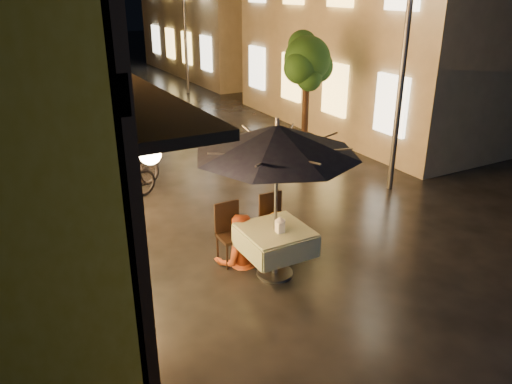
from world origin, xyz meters
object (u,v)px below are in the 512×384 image
patio_umbrella (277,140)px  person_yellow (279,214)px  streetlamp_near (405,51)px  person_orange (238,216)px  table_lantern (280,224)px  cafe_table (275,240)px  bicycle_0 (119,183)px

patio_umbrella → person_yellow: (0.38, 0.52, -1.43)m
streetlamp_near → person_orange: bearing=-163.9°
table_lantern → person_yellow: bearing=59.8°
streetlamp_near → table_lantern: size_ratio=16.92×
person_yellow → patio_umbrella: bearing=47.0°
table_lantern → person_orange: bearing=114.5°
cafe_table → person_orange: bearing=119.1°
table_lantern → person_yellow: person_yellow is taller
person_orange → person_yellow: 0.71m
cafe_table → table_lantern: bearing=-90.0°
person_yellow → streetlamp_near: bearing=-167.2°
streetlamp_near → cafe_table: bearing=-155.5°
person_yellow → cafe_table: bearing=47.0°
patio_umbrella → person_orange: (-0.32, 0.58, -1.33)m
streetlamp_near → table_lantern: bearing=-154.0°
streetlamp_near → patio_umbrella: size_ratio=1.72×
cafe_table → table_lantern: size_ratio=3.96×
person_yellow → bicycle_0: 3.73m
patio_umbrella → cafe_table: bearing=172.9°
streetlamp_near → cafe_table: streetlamp_near is taller
patio_umbrella → bicycle_0: 4.38m
streetlamp_near → patio_umbrella: streetlamp_near is taller
streetlamp_near → person_orange: (-4.34, -1.25, -2.10)m
streetlamp_near → person_yellow: 4.45m
streetlamp_near → bicycle_0: bearing=159.9°
person_orange → person_yellow: bearing=-173.3°
cafe_table → person_yellow: size_ratio=0.69×
cafe_table → patio_umbrella: patio_umbrella is taller
table_lantern → bicycle_0: table_lantern is taller
person_orange → bicycle_0: 3.41m
cafe_table → person_yellow: person_yellow is taller
person_orange → person_yellow: size_ratio=1.14×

